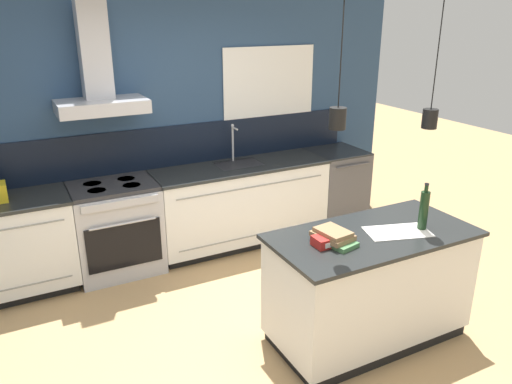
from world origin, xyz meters
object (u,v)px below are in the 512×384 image
Objects in this scene: book_stack at (333,237)px; red_supply_box at (326,241)px; dishwasher at (334,187)px; bottle_on_island at (424,210)px; oven_range at (117,228)px.

book_stack reaches higher than red_supply_box.
dishwasher is 2.55m from book_stack.
bottle_on_island is 0.75m from book_stack.
oven_range is 2.49× the size of bottle_on_island.
book_stack is (1.13, -2.00, 0.50)m from oven_range.
oven_range is at bearing -179.91° from dishwasher.
bottle_on_island is at bearing -48.76° from oven_range.
book_stack is 0.07m from red_supply_box.
book_stack is at bearing -126.54° from dishwasher.
dishwasher is 2.34m from bottle_on_island.
oven_range is 2.65× the size of book_stack.
oven_range is 1.00× the size of dishwasher.
red_supply_box reaches higher than oven_range.
dishwasher is (2.61, 0.00, 0.00)m from oven_range.
bottle_on_island reaches higher than book_stack.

